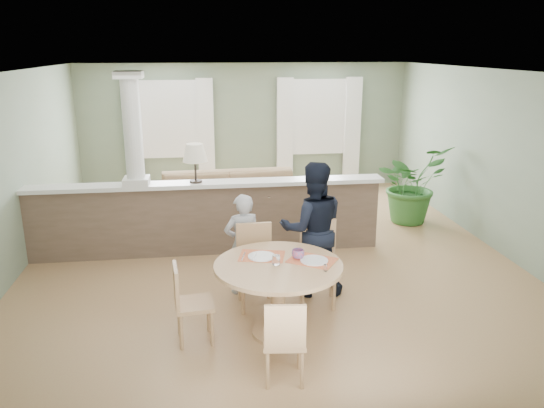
{
  "coord_description": "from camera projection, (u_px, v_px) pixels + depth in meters",
  "views": [
    {
      "loc": [
        -0.95,
        -7.41,
        3.01
      ],
      "look_at": [
        -0.09,
        -1.0,
        1.09
      ],
      "focal_mm": 35.0,
      "sensor_mm": 36.0,
      "label": 1
    }
  ],
  "objects": [
    {
      "name": "ground",
      "position": [
        269.0,
        254.0,
        8.02
      ],
      "size": [
        8.0,
        8.0,
        0.0
      ],
      "primitive_type": "plane",
      "color": "tan",
      "rests_on": "ground"
    },
    {
      "name": "room_shell",
      "position": [
        262.0,
        129.0,
        8.09
      ],
      "size": [
        7.02,
        8.02,
        2.71
      ],
      "color": "gray",
      "rests_on": "ground"
    },
    {
      "name": "pony_wall",
      "position": [
        201.0,
        208.0,
        7.88
      ],
      "size": [
        5.32,
        0.38,
        2.7
      ],
      "color": "brown",
      "rests_on": "ground"
    },
    {
      "name": "sofa",
      "position": [
        231.0,
        200.0,
        9.25
      ],
      "size": [
        3.11,
        1.33,
        0.89
      ],
      "primitive_type": "imported",
      "rotation": [
        0.0,
        0.0,
        0.05
      ],
      "color": "#846248",
      "rests_on": "ground"
    },
    {
      "name": "houseplant",
      "position": [
        411.0,
        184.0,
        9.36
      ],
      "size": [
        1.59,
        1.51,
        1.38
      ],
      "primitive_type": "imported",
      "rotation": [
        0.0,
        0.0,
        0.44
      ],
      "color": "#2D6428",
      "rests_on": "ground"
    },
    {
      "name": "dining_table",
      "position": [
        279.0,
        278.0,
        5.62
      ],
      "size": [
        1.36,
        1.36,
        0.93
      ],
      "rotation": [
        0.0,
        0.0,
        -0.24
      ],
      "color": "tan",
      "rests_on": "ground"
    },
    {
      "name": "chair_far_boy",
      "position": [
        255.0,
        261.0,
        6.34
      ],
      "size": [
        0.46,
        0.46,
        0.99
      ],
      "rotation": [
        0.0,
        0.0,
        0.02
      ],
      "color": "tan",
      "rests_on": "ground"
    },
    {
      "name": "chair_far_man",
      "position": [
        318.0,
        258.0,
        6.42
      ],
      "size": [
        0.53,
        0.53,
        1.02
      ],
      "rotation": [
        0.0,
        0.0,
        -0.17
      ],
      "color": "tan",
      "rests_on": "ground"
    },
    {
      "name": "chair_near",
      "position": [
        284.0,
        338.0,
        4.81
      ],
      "size": [
        0.43,
        0.43,
        0.86
      ],
      "rotation": [
        0.0,
        0.0,
        3.04
      ],
      "color": "tan",
      "rests_on": "ground"
    },
    {
      "name": "chair_side",
      "position": [
        188.0,
        300.0,
        5.53
      ],
      "size": [
        0.43,
        0.43,
        0.87
      ],
      "rotation": [
        0.0,
        0.0,
        1.67
      ],
      "color": "tan",
      "rests_on": "ground"
    },
    {
      "name": "child_person",
      "position": [
        243.0,
        244.0,
        6.61
      ],
      "size": [
        0.53,
        0.41,
        1.3
      ],
      "primitive_type": "imported",
      "rotation": [
        0.0,
        0.0,
        3.37
      ],
      "color": "#9D9DA2",
      "rests_on": "ground"
    },
    {
      "name": "man_person",
      "position": [
        313.0,
        229.0,
        6.57
      ],
      "size": [
        0.85,
        0.67,
        1.7
      ],
      "primitive_type": "imported",
      "rotation": [
        0.0,
        0.0,
        3.1
      ],
      "color": "black",
      "rests_on": "ground"
    }
  ]
}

